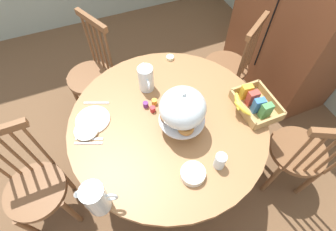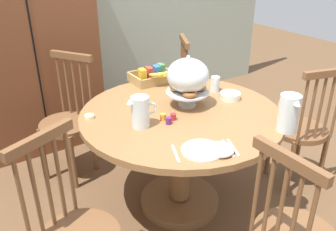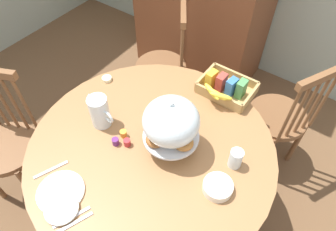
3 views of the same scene
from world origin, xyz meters
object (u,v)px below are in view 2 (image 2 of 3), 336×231
(wooden_armoire, at_px, (25,38))
(cereal_basket, at_px, (153,76))
(dining_table, at_px, (181,138))
(butter_dish, at_px, (89,117))
(windsor_chair_by_cabinet, at_px, (68,123))
(milk_pitcher, at_px, (140,113))
(pastry_stand_with_dome, at_px, (188,77))
(orange_juice_pitcher, at_px, (288,115))
(cereal_bowl, at_px, (230,96))
(windsor_chair_host_seat, at_px, (302,131))
(china_plate_small, at_px, (220,149))
(drinking_glass, at_px, (215,84))
(china_plate_large, at_px, (202,150))
(windsor_chair_near_window, at_px, (169,95))

(wooden_armoire, relative_size, cereal_basket, 6.20)
(dining_table, bearing_deg, butter_dish, 156.16)
(windsor_chair_by_cabinet, xyz_separation_m, milk_pitcher, (0.19, -0.83, 0.37))
(pastry_stand_with_dome, relative_size, butter_dish, 5.73)
(milk_pitcher, bearing_deg, pastry_stand_with_dome, 12.41)
(dining_table, height_order, windsor_chair_by_cabinet, windsor_chair_by_cabinet)
(pastry_stand_with_dome, height_order, orange_juice_pitcher, pastry_stand_with_dome)
(dining_table, xyz_separation_m, pastry_stand_with_dome, (0.09, 0.05, 0.39))
(wooden_armoire, bearing_deg, orange_juice_pitcher, -64.72)
(cereal_basket, height_order, cereal_bowl, cereal_basket)
(windsor_chair_by_cabinet, distance_m, butter_dish, 0.64)
(dining_table, relative_size, windsor_chair_by_cabinet, 1.32)
(windsor_chair_host_seat, bearing_deg, windsor_chair_by_cabinet, 142.81)
(dining_table, relative_size, butter_dish, 21.47)
(dining_table, xyz_separation_m, orange_juice_pitcher, (0.37, -0.53, 0.29))
(china_plate_small, xyz_separation_m, drinking_glass, (0.51, 0.65, 0.04))
(china_plate_large, height_order, china_plate_small, china_plate_small)
(wooden_armoire, height_order, milk_pitcher, wooden_armoire)
(butter_dish, bearing_deg, cereal_bowl, -14.90)
(china_plate_large, distance_m, china_plate_small, 0.09)
(china_plate_large, bearing_deg, drinking_glass, 45.85)
(china_plate_small, bearing_deg, cereal_basket, 77.58)
(windsor_chair_host_seat, bearing_deg, butter_dish, 160.62)
(milk_pitcher, bearing_deg, orange_juice_pitcher, -36.29)
(wooden_armoire, distance_m, dining_table, 1.64)
(orange_juice_pitcher, relative_size, china_plate_small, 1.46)
(dining_table, distance_m, windsor_chair_host_seat, 0.95)
(windsor_chair_host_seat, height_order, butter_dish, windsor_chair_host_seat)
(wooden_armoire, bearing_deg, drinking_glass, -53.41)
(milk_pitcher, height_order, drinking_glass, milk_pitcher)
(wooden_armoire, bearing_deg, china_plate_small, -76.66)
(cereal_basket, bearing_deg, wooden_armoire, 127.62)
(milk_pitcher, height_order, china_plate_small, milk_pitcher)
(orange_juice_pitcher, distance_m, drinking_glass, 0.68)
(windsor_chair_by_cabinet, distance_m, cereal_basket, 0.75)
(china_plate_small, bearing_deg, dining_table, 77.70)
(windsor_chair_near_window, bearing_deg, cereal_basket, -139.50)
(pastry_stand_with_dome, relative_size, cereal_bowl, 2.46)
(windsor_chair_by_cabinet, bearing_deg, dining_table, -57.72)
(windsor_chair_host_seat, height_order, china_plate_large, windsor_chair_host_seat)
(drinking_glass, bearing_deg, milk_pitcher, -165.57)
(china_plate_large, bearing_deg, wooden_armoire, 101.68)
(windsor_chair_by_cabinet, bearing_deg, cereal_bowl, -41.96)
(windsor_chair_by_cabinet, distance_m, china_plate_large, 1.32)
(windsor_chair_by_cabinet, height_order, cereal_bowl, windsor_chair_by_cabinet)
(windsor_chair_by_cabinet, bearing_deg, butter_dish, -92.07)
(pastry_stand_with_dome, height_order, cereal_bowl, pastry_stand_with_dome)
(windsor_chair_near_window, distance_m, windsor_chair_by_cabinet, 0.95)
(milk_pitcher, bearing_deg, windsor_chair_near_window, 48.80)
(windsor_chair_by_cabinet, bearing_deg, milk_pitcher, -76.91)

